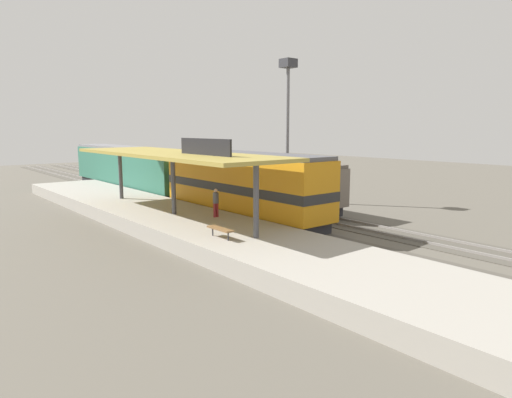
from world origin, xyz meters
name	(u,v)px	position (x,y,z in m)	size (l,w,h in m)	color
ground_plane	(256,215)	(2.00, 0.00, 0.00)	(120.00, 120.00, 0.00)	#5B564C
track_near	(234,218)	(0.00, 0.00, 0.03)	(3.20, 110.00, 0.16)	#4E4941
track_far	(283,210)	(4.60, 0.00, 0.03)	(3.20, 110.00, 0.16)	#4E4941
platform	(174,221)	(-4.60, 0.00, 0.45)	(6.00, 44.00, 0.90)	#9E998E
station_canopy	(173,155)	(-4.60, -0.09, 4.53)	(5.20, 18.00, 4.70)	#47474C
platform_bench	(220,229)	(-6.00, -6.98, 1.34)	(0.44, 1.70, 0.50)	#333338
locomotive	(241,185)	(0.00, -0.89, 2.41)	(2.93, 14.43, 4.44)	#28282D
passenger_carriage_single	(128,168)	(0.00, 17.11, 2.31)	(2.90, 20.00, 4.24)	#28282D
freight_car	(275,184)	(4.60, 0.85, 1.97)	(2.80, 12.00, 3.54)	#28282D
light_mast	(288,101)	(7.80, 2.94, 8.40)	(1.10, 1.10, 11.70)	slate
person_waiting	(216,201)	(-3.20, -2.53, 1.85)	(0.34, 0.34, 1.71)	maroon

